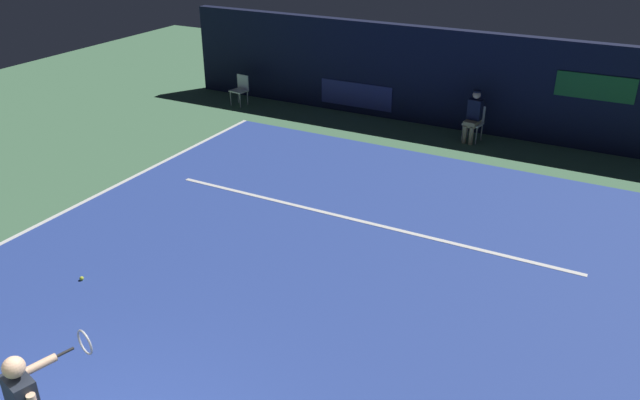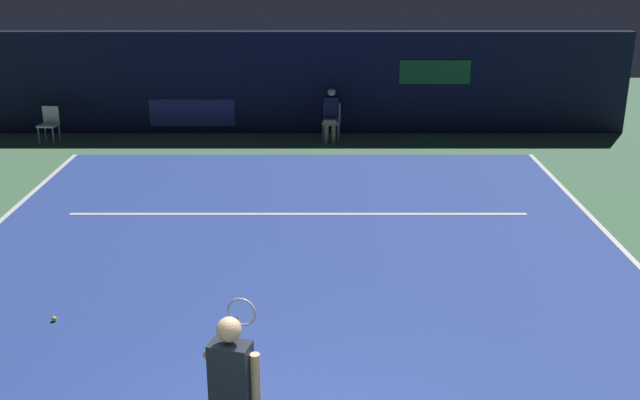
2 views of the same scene
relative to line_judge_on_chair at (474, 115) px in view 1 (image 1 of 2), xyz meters
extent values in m
plane|color=#4C7A56|center=(-0.68, -7.53, -0.69)|extent=(32.82, 32.82, 0.00)
cube|color=#2D479E|center=(-0.68, -7.53, -0.68)|extent=(10.76, 12.25, 0.01)
cube|color=white|center=(-6.01, -7.53, -0.67)|extent=(0.10, 12.25, 0.01)
cube|color=white|center=(-0.68, -5.38, -0.67)|extent=(8.40, 0.10, 0.01)
cube|color=#141933|center=(-0.68, 0.83, 0.61)|extent=(16.59, 0.30, 2.60)
cube|color=navy|center=(-3.58, 0.67, -0.14)|extent=(2.20, 0.04, 0.70)
cube|color=#1E6B2D|center=(2.64, 0.67, 0.91)|extent=(1.80, 0.04, 0.60)
sphere|color=#DBAD89|center=(-1.06, -12.52, 0.93)|extent=(0.22, 0.22, 0.22)
cylinder|color=#DBAD89|center=(-1.20, -12.26, 0.66)|extent=(0.22, 0.51, 0.09)
cylinder|color=black|center=(-1.12, -11.97, 0.66)|extent=(0.11, 0.30, 0.03)
torus|color=#B2B2B7|center=(-1.04, -11.70, 0.66)|extent=(0.30, 0.10, 0.30)
cube|color=white|center=(0.00, 0.01, -0.23)|extent=(0.49, 0.45, 0.04)
cube|color=white|center=(0.03, 0.21, 0.00)|extent=(0.42, 0.08, 0.42)
cylinder|color=#B2B2B7|center=(-0.21, -0.13, -0.46)|extent=(0.03, 0.03, 0.46)
cylinder|color=#B2B2B7|center=(0.16, -0.18, -0.46)|extent=(0.03, 0.03, 0.46)
cylinder|color=#B2B2B7|center=(-0.16, 0.21, -0.46)|extent=(0.03, 0.03, 0.46)
cylinder|color=#B2B2B7|center=(0.21, 0.16, -0.46)|extent=(0.03, 0.03, 0.46)
cube|color=tan|center=(-0.01, -0.06, -0.19)|extent=(0.37, 0.44, 0.14)
cylinder|color=tan|center=(-0.12, -0.23, -0.46)|extent=(0.11, 0.11, 0.46)
cylinder|color=tan|center=(0.06, -0.26, -0.46)|extent=(0.11, 0.11, 0.46)
cube|color=#141933|center=(0.01, 0.05, 0.14)|extent=(0.37, 0.26, 0.52)
sphere|color=beige|center=(0.01, 0.05, 0.52)|extent=(0.20, 0.20, 0.20)
cylinder|color=#141933|center=(0.01, 0.05, 0.61)|extent=(0.19, 0.19, 0.04)
cube|color=white|center=(-7.00, -0.26, -0.25)|extent=(0.49, 0.45, 0.04)
cube|color=white|center=(-6.97, -0.06, -0.02)|extent=(0.42, 0.08, 0.42)
cylinder|color=#B2B2B7|center=(-7.20, -0.41, -0.47)|extent=(0.03, 0.03, 0.44)
cylinder|color=#B2B2B7|center=(-6.83, -0.45, -0.47)|extent=(0.03, 0.03, 0.44)
cylinder|color=#B2B2B7|center=(-7.16, -0.07, -0.47)|extent=(0.03, 0.03, 0.44)
cylinder|color=#B2B2B7|center=(-6.79, -0.11, -0.47)|extent=(0.03, 0.03, 0.44)
sphere|color=#CCE033|center=(-3.80, -9.43, -0.64)|extent=(0.07, 0.07, 0.07)
camera|label=1|loc=(3.82, -15.38, 5.06)|focal=35.75mm
camera|label=2|loc=(-0.28, -18.17, 4.10)|focal=41.74mm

